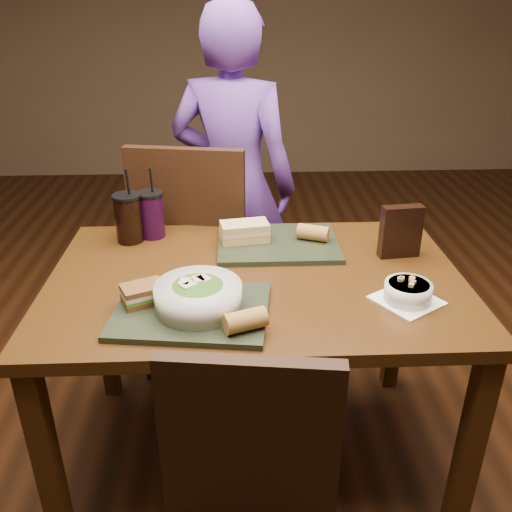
{
  "coord_description": "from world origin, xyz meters",
  "views": [
    {
      "loc": [
        -0.07,
        -1.5,
        1.56
      ],
      "look_at": [
        0.0,
        0.0,
        0.82
      ],
      "focal_mm": 38.0,
      "sensor_mm": 36.0,
      "label": 1
    }
  ],
  "objects_px": {
    "tray_far": "(278,243)",
    "baguette_near": "(245,320)",
    "sandwich_near": "(143,294)",
    "chip_bag": "(401,232)",
    "soup_bowl": "(408,291)",
    "cup_cola": "(128,218)",
    "baguette_far": "(313,233)",
    "cup_berry": "(151,214)",
    "salad_bowl": "(198,295)",
    "diner": "(233,186)",
    "dining_table": "(256,301)",
    "sandwich_far": "(245,231)",
    "tray_near": "(192,311)",
    "chair_far": "(191,250)"
  },
  "relations": [
    {
      "from": "baguette_far",
      "to": "cup_cola",
      "type": "bearing_deg",
      "value": 174.81
    },
    {
      "from": "tray_near",
      "to": "cup_cola",
      "type": "height_order",
      "value": "cup_cola"
    },
    {
      "from": "tray_near",
      "to": "sandwich_far",
      "type": "height_order",
      "value": "sandwich_far"
    },
    {
      "from": "baguette_far",
      "to": "sandwich_far",
      "type": "bearing_deg",
      "value": 178.2
    },
    {
      "from": "tray_near",
      "to": "tray_far",
      "type": "height_order",
      "value": "same"
    },
    {
      "from": "soup_bowl",
      "to": "baguette_near",
      "type": "xyz_separation_m",
      "value": [
        -0.47,
        -0.15,
        0.01
      ]
    },
    {
      "from": "dining_table",
      "to": "baguette_far",
      "type": "xyz_separation_m",
      "value": [
        0.21,
        0.23,
        0.14
      ]
    },
    {
      "from": "cup_cola",
      "to": "cup_berry",
      "type": "height_order",
      "value": "cup_cola"
    },
    {
      "from": "tray_far",
      "to": "baguette_near",
      "type": "bearing_deg",
      "value": -103.26
    },
    {
      "from": "tray_far",
      "to": "chip_bag",
      "type": "relative_size",
      "value": 2.36
    },
    {
      "from": "baguette_near",
      "to": "chip_bag",
      "type": "height_order",
      "value": "chip_bag"
    },
    {
      "from": "dining_table",
      "to": "cup_cola",
      "type": "distance_m",
      "value": 0.55
    },
    {
      "from": "salad_bowl",
      "to": "sandwich_near",
      "type": "relative_size",
      "value": 1.76
    },
    {
      "from": "sandwich_near",
      "to": "chip_bag",
      "type": "relative_size",
      "value": 0.77
    },
    {
      "from": "baguette_near",
      "to": "cup_berry",
      "type": "distance_m",
      "value": 0.73
    },
    {
      "from": "diner",
      "to": "salad_bowl",
      "type": "xyz_separation_m",
      "value": [
        -0.1,
        -1.02,
        0.03
      ]
    },
    {
      "from": "baguette_far",
      "to": "salad_bowl",
      "type": "bearing_deg",
      "value": -130.76
    },
    {
      "from": "tray_near",
      "to": "tray_far",
      "type": "relative_size",
      "value": 1.0
    },
    {
      "from": "dining_table",
      "to": "baguette_far",
      "type": "relative_size",
      "value": 11.97
    },
    {
      "from": "diner",
      "to": "tray_near",
      "type": "relative_size",
      "value": 3.69
    },
    {
      "from": "diner",
      "to": "soup_bowl",
      "type": "relative_size",
      "value": 6.82
    },
    {
      "from": "tray_far",
      "to": "soup_bowl",
      "type": "relative_size",
      "value": 1.85
    },
    {
      "from": "baguette_near",
      "to": "cup_cola",
      "type": "bearing_deg",
      "value": 122.82
    },
    {
      "from": "dining_table",
      "to": "salad_bowl",
      "type": "relative_size",
      "value": 5.39
    },
    {
      "from": "salad_bowl",
      "to": "diner",
      "type": "bearing_deg",
      "value": 84.21
    },
    {
      "from": "tray_near",
      "to": "salad_bowl",
      "type": "bearing_deg",
      "value": 9.92
    },
    {
      "from": "tray_far",
      "to": "baguette_near",
      "type": "distance_m",
      "value": 0.56
    },
    {
      "from": "soup_bowl",
      "to": "cup_berry",
      "type": "distance_m",
      "value": 0.94
    },
    {
      "from": "soup_bowl",
      "to": "cup_cola",
      "type": "distance_m",
      "value": 0.98
    },
    {
      "from": "sandwich_near",
      "to": "baguette_far",
      "type": "bearing_deg",
      "value": 37.07
    },
    {
      "from": "tray_far",
      "to": "salad_bowl",
      "type": "distance_m",
      "value": 0.51
    },
    {
      "from": "tray_far",
      "to": "salad_bowl",
      "type": "xyz_separation_m",
      "value": [
        -0.26,
        -0.43,
        0.05
      ]
    },
    {
      "from": "chair_far",
      "to": "salad_bowl",
      "type": "bearing_deg",
      "value": -84.13
    },
    {
      "from": "diner",
      "to": "baguette_near",
      "type": "xyz_separation_m",
      "value": [
        0.02,
        -1.13,
        0.02
      ]
    },
    {
      "from": "baguette_far",
      "to": "cup_berry",
      "type": "bearing_deg",
      "value": 170.29
    },
    {
      "from": "chair_far",
      "to": "cup_cola",
      "type": "bearing_deg",
      "value": -125.27
    },
    {
      "from": "cup_berry",
      "to": "chip_bag",
      "type": "xyz_separation_m",
      "value": [
        0.85,
        -0.2,
        0.0
      ]
    },
    {
      "from": "tray_near",
      "to": "sandwich_near",
      "type": "bearing_deg",
      "value": 163.84
    },
    {
      "from": "diner",
      "to": "cup_berry",
      "type": "xyz_separation_m",
      "value": [
        -0.3,
        -0.48,
        0.06
      ]
    },
    {
      "from": "tray_near",
      "to": "sandwich_far",
      "type": "relative_size",
      "value": 2.37
    },
    {
      "from": "dining_table",
      "to": "baguette_near",
      "type": "distance_m",
      "value": 0.36
    },
    {
      "from": "dining_table",
      "to": "salad_bowl",
      "type": "distance_m",
      "value": 0.31
    },
    {
      "from": "diner",
      "to": "salad_bowl",
      "type": "relative_size",
      "value": 6.43
    },
    {
      "from": "soup_bowl",
      "to": "chip_bag",
      "type": "distance_m",
      "value": 0.31
    },
    {
      "from": "salad_bowl",
      "to": "cup_berry",
      "type": "relative_size",
      "value": 0.92
    },
    {
      "from": "baguette_far",
      "to": "cup_berry",
      "type": "relative_size",
      "value": 0.42
    },
    {
      "from": "salad_bowl",
      "to": "sandwich_far",
      "type": "distance_m",
      "value": 0.47
    },
    {
      "from": "dining_table",
      "to": "chip_bag",
      "type": "relative_size",
      "value": 7.29
    },
    {
      "from": "cup_cola",
      "to": "diner",
      "type": "bearing_deg",
      "value": 54.3
    },
    {
      "from": "baguette_near",
      "to": "chip_bag",
      "type": "xyz_separation_m",
      "value": [
        0.53,
        0.45,
        0.04
      ]
    }
  ]
}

